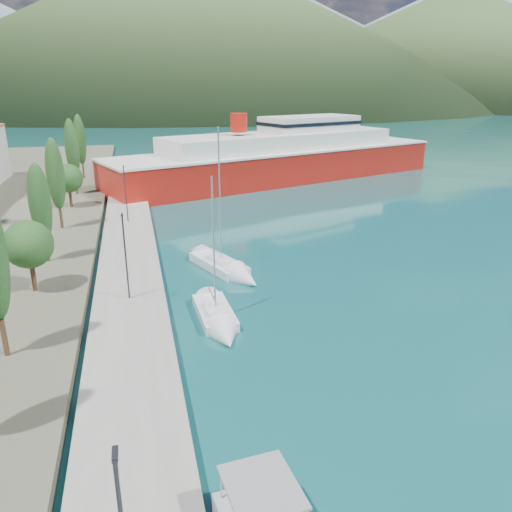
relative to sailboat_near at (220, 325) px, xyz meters
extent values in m
plane|color=#125153|center=(3.32, 109.72, -0.29)|extent=(1400.00, 1400.00, 0.00)
cube|color=gray|center=(-5.68, 15.72, 0.11)|extent=(5.00, 88.00, 0.80)
cone|color=gray|center=(83.32, 669.72, 89.71)|extent=(760.00, 760.00, 180.00)
cone|color=gray|center=(423.32, 589.72, 69.71)|extent=(640.00, 640.00, 140.00)
cone|color=#3D572D|center=(43.32, 389.72, 57.21)|extent=(480.00, 480.00, 115.00)
cone|color=#3D572D|center=(263.32, 369.72, 44.71)|extent=(420.00, 420.00, 90.00)
cylinder|color=#47301E|center=(-12.41, -1.54, 1.52)|extent=(0.30, 0.30, 2.23)
cylinder|color=#47301E|center=(-12.41, 7.96, 1.50)|extent=(0.36, 0.36, 2.17)
sphere|color=#254C1F|center=(-12.41, 7.96, 3.97)|extent=(3.48, 3.48, 3.48)
cylinder|color=#47301E|center=(-12.41, 14.57, 1.33)|extent=(0.30, 0.30, 1.85)
ellipsoid|color=#254C1F|center=(-12.41, 14.57, 5.54)|extent=(1.80, 1.80, 6.56)
cylinder|color=#47301E|center=(-12.41, 24.98, 1.44)|extent=(0.30, 0.30, 2.06)
ellipsoid|color=#254C1F|center=(-12.41, 24.98, 6.12)|extent=(1.80, 1.80, 7.30)
cylinder|color=#47301E|center=(-12.41, 34.73, 1.49)|extent=(0.36, 0.36, 2.16)
sphere|color=#254C1F|center=(-12.41, 34.73, 3.94)|extent=(3.45, 3.45, 3.45)
cylinder|color=#47301E|center=(-12.41, 42.50, 1.51)|extent=(0.30, 0.30, 2.21)
ellipsoid|color=#254C1F|center=(-12.41, 42.50, 6.54)|extent=(1.80, 1.80, 7.83)
cylinder|color=#47301E|center=(-12.41, 54.93, 1.49)|extent=(0.30, 0.30, 2.17)
ellipsoid|color=#254C1F|center=(-12.41, 54.93, 6.43)|extent=(1.80, 1.80, 7.70)
cube|color=#2D2D33|center=(-5.68, -18.61, 6.51)|extent=(0.15, 0.50, 0.12)
cylinder|color=#2D2D33|center=(-5.68, 4.63, 3.51)|extent=(0.12, 0.12, 6.00)
cube|color=#2D2D33|center=(-5.68, 4.88, 6.51)|extent=(0.15, 0.50, 0.12)
cylinder|color=#2D2D33|center=(-5.68, 25.77, 3.51)|extent=(0.12, 0.12, 6.00)
cube|color=#2D2D33|center=(-5.68, 26.02, 6.51)|extent=(0.15, 0.50, 0.12)
cube|color=gray|center=(-1.42, -16.26, 2.32)|extent=(2.61, 3.01, 0.10)
cube|color=silver|center=(-0.07, 1.81, -0.05)|extent=(2.42, 5.47, 0.86)
cube|color=silver|center=(-0.06, 1.45, 0.52)|extent=(1.41, 2.21, 0.34)
cylinder|color=silver|center=(-0.06, 1.45, 4.93)|extent=(0.12, 0.12, 9.10)
cone|color=silver|center=(0.07, -1.64, -0.05)|extent=(2.30, 2.60, 2.20)
cube|color=silver|center=(1.85, 11.21, -0.04)|extent=(4.56, 6.92, 0.92)
cube|color=silver|center=(2.01, 10.80, 0.58)|extent=(2.26, 2.94, 0.36)
cylinder|color=silver|center=(2.01, 10.80, 6.05)|extent=(0.12, 0.12, 11.24)
cone|color=silver|center=(3.37, 7.32, -0.04)|extent=(3.29, 3.69, 2.35)
cube|color=#B3180F|center=(18.67, 49.42, 1.88)|extent=(57.72, 30.58, 5.51)
cube|color=silver|center=(18.67, 49.42, 4.63)|extent=(58.22, 31.05, 0.30)
cube|color=silver|center=(18.67, 49.42, 5.81)|extent=(40.39, 22.65, 2.95)
cube|color=silver|center=(24.22, 51.43, 8.47)|extent=(17.53, 12.34, 2.36)
cylinder|color=#B3180F|center=(11.26, 46.73, 9.16)|extent=(2.56, 2.56, 2.76)
camera|label=1|loc=(-4.72, -28.85, 14.95)|focal=35.00mm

